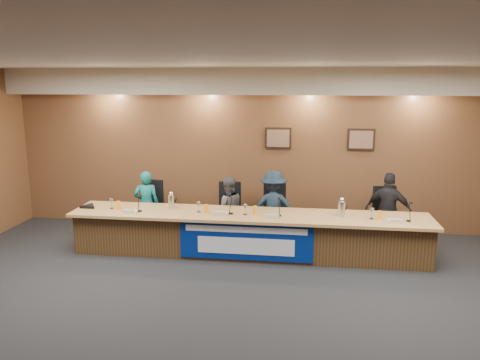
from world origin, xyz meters
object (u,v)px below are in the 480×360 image
object	(u,v)px
dais_body	(249,235)
office_chair_b	(229,215)
panelist_b	(228,209)
office_chair_d	(387,221)
carafe_right	(342,209)
panelist_c	(273,207)
panelist_d	(388,211)
carafe_left	(171,202)
speakerphone	(89,206)
banner	(246,241)
office_chair_a	(149,212)
office_chair_c	(273,217)
panelist_a	(147,205)

from	to	relation	value
dais_body	office_chair_b	world-z (taller)	dais_body
panelist_b	office_chair_d	distance (m)	2.90
panelist_b	carafe_right	bearing A→B (deg)	145.20
panelist_c	panelist_d	distance (m)	2.05
panelist_d	carafe_left	bearing A→B (deg)	27.39
panelist_d	carafe_right	bearing A→B (deg)	55.47
office_chair_b	panelist_d	bearing A→B (deg)	-3.98
carafe_left	speakerphone	bearing A→B (deg)	-175.62
office_chair_b	carafe_right	size ratio (longest dim) A/B	1.87
banner	panelist_c	world-z (taller)	panelist_c
panelist_b	panelist_c	xyz separation A→B (m)	(0.85, 0.00, 0.07)
dais_body	office_chair_a	size ratio (longest dim) A/B	12.50
carafe_left	office_chair_d	bearing A→B (deg)	10.21
office_chair_d	carafe_left	distance (m)	3.88
dais_body	office_chair_d	bearing A→B (deg)	17.00
carafe_left	speakerphone	distance (m)	1.49
dais_body	carafe_left	size ratio (longest dim) A/B	23.69
office_chair_c	panelist_b	bearing A→B (deg)	-171.80
banner	panelist_a	bearing A→B (deg)	152.53
dais_body	office_chair_c	xyz separation A→B (m)	(0.38, 0.74, 0.13)
panelist_b	panelist_c	size ratio (longest dim) A/B	0.90
panelist_a	office_chair_c	world-z (taller)	panelist_a
dais_body	speakerphone	world-z (taller)	speakerphone
office_chair_b	speakerphone	world-z (taller)	speakerphone
panelist_b	carafe_right	xyz separation A→B (m)	(2.02, -0.66, 0.26)
dais_body	office_chair_a	bearing A→B (deg)	159.95
dais_body	panelist_d	distance (m)	2.54
dais_body	carafe_right	size ratio (longest dim) A/B	23.33
panelist_b	carafe_right	distance (m)	2.14
banner	office_chair_c	distance (m)	1.22
dais_body	banner	xyz separation A→B (m)	(0.00, -0.41, 0.03)
dais_body	office_chair_b	distance (m)	0.89
office_chair_a	carafe_right	world-z (taller)	carafe_right
dais_body	panelist_b	size ratio (longest dim) A/B	4.86
dais_body	panelist_c	world-z (taller)	panelist_c
carafe_left	panelist_c	bearing A→B (deg)	18.46
office_chair_c	carafe_left	bearing A→B (deg)	-157.19
panelist_b	office_chair_d	bearing A→B (deg)	165.15
banner	office_chair_c	world-z (taller)	banner
speakerphone	panelist_b	bearing A→B (deg)	16.29
panelist_c	office_chair_d	bearing A→B (deg)	179.11
panelist_b	office_chair_b	distance (m)	0.17
panelist_b	panelist_d	distance (m)	2.90
panelist_b	office_chair_c	size ratio (longest dim) A/B	2.57
office_chair_b	dais_body	bearing A→B (deg)	-59.80
panelist_a	panelist_d	bearing A→B (deg)	168.08
office_chair_b	carafe_right	world-z (taller)	carafe_right
office_chair_b	carafe_left	xyz separation A→B (m)	(-0.91, -0.69, 0.40)
panelist_b	office_chair_d	world-z (taller)	panelist_b
panelist_c	office_chair_b	bearing A→B (deg)	-10.42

